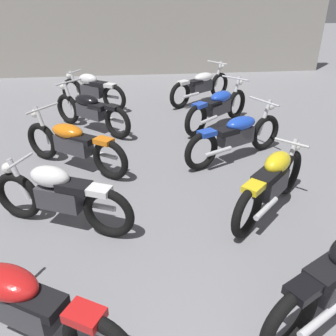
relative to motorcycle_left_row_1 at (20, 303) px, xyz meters
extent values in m
cube|color=#9E998E|center=(1.45, 10.35, 1.35)|extent=(12.72, 0.24, 3.60)
cube|color=#38383D|center=(0.01, -0.01, -0.02)|extent=(0.69, 0.54, 0.28)
ellipsoid|color=red|center=(-0.08, 0.04, 0.20)|extent=(0.68, 0.58, 0.22)
cube|color=black|center=(0.20, -0.12, 0.12)|extent=(0.47, 0.41, 0.10)
cube|color=red|center=(0.57, -0.33, 0.18)|extent=(0.34, 0.31, 0.08)
cylinder|color=silver|center=(0.51, -0.15, -0.14)|extent=(0.51, 0.34, 0.07)
torus|color=black|center=(-0.53, 1.91, -0.12)|extent=(0.66, 0.37, 0.67)
torus|color=black|center=(0.65, 1.38, -0.12)|extent=(0.66, 0.37, 0.67)
cylinder|color=silver|center=(-0.46, 1.88, 0.14)|extent=(0.25, 0.16, 0.56)
cube|color=#38383D|center=(0.06, 1.65, -0.02)|extent=(0.62, 0.45, 0.28)
ellipsoid|color=white|center=(-0.03, 1.69, 0.26)|extent=(0.59, 0.47, 0.26)
cube|color=black|center=(0.26, 1.56, 0.18)|extent=(0.46, 0.38, 0.10)
cube|color=white|center=(0.56, 1.42, 0.18)|extent=(0.34, 0.30, 0.08)
cylinder|color=silver|center=(-0.41, 1.85, 0.40)|extent=(0.23, 0.45, 0.04)
sphere|color=white|center=(-0.59, 1.94, 0.28)|extent=(0.14, 0.14, 0.14)
cylinder|color=silver|center=(0.48, 1.60, -0.14)|extent=(0.53, 0.29, 0.07)
torus|color=black|center=(-0.59, 3.73, -0.12)|extent=(0.61, 0.48, 0.67)
torus|color=black|center=(0.62, 2.85, -0.12)|extent=(0.61, 0.48, 0.67)
cylinder|color=silver|center=(-0.53, 3.68, 0.19)|extent=(0.26, 0.22, 0.66)
cube|color=#38383D|center=(0.02, 3.29, -0.02)|extent=(0.68, 0.58, 0.28)
ellipsoid|color=orange|center=(-0.07, 3.35, 0.20)|extent=(0.67, 0.61, 0.22)
cube|color=black|center=(0.19, 3.16, 0.12)|extent=(0.46, 0.43, 0.10)
cube|color=orange|center=(0.54, 2.91, 0.18)|extent=(0.34, 0.33, 0.08)
cylinder|color=silver|center=(-0.48, 3.65, 0.50)|extent=(0.43, 0.57, 0.04)
sphere|color=white|center=(-0.64, 3.77, 0.38)|extent=(0.14, 0.14, 0.14)
cylinder|color=silver|center=(0.50, 3.10, -0.14)|extent=(0.49, 0.38, 0.07)
torus|color=black|center=(-0.40, 5.54, -0.12)|extent=(0.57, 0.53, 0.67)
torus|color=black|center=(0.71, 4.53, -0.12)|extent=(0.57, 0.53, 0.67)
cylinder|color=silver|center=(-0.34, 5.48, 0.19)|extent=(0.25, 0.24, 0.66)
cube|color=#38383D|center=(0.15, 5.03, -0.02)|extent=(0.65, 0.62, 0.28)
ellipsoid|color=black|center=(0.08, 5.10, 0.20)|extent=(0.66, 0.64, 0.22)
cube|color=black|center=(0.32, 4.88, 0.12)|extent=(0.46, 0.45, 0.10)
cube|color=black|center=(0.64, 4.60, 0.18)|extent=(0.34, 0.34, 0.08)
cylinder|color=silver|center=(-0.30, 5.44, 0.50)|extent=(0.48, 0.53, 0.04)
sphere|color=white|center=(-0.45, 5.58, 0.38)|extent=(0.14, 0.14, 0.14)
cylinder|color=silver|center=(0.61, 4.79, -0.14)|extent=(0.45, 0.42, 0.07)
torus|color=black|center=(-0.49, 7.00, -0.12)|extent=(0.62, 0.46, 0.67)
torus|color=black|center=(0.60, 6.27, -0.12)|extent=(0.62, 0.46, 0.67)
cylinder|color=silver|center=(-0.42, 6.95, 0.14)|extent=(0.24, 0.19, 0.56)
cube|color=#38383D|center=(0.06, 6.64, -0.02)|extent=(0.61, 0.52, 0.28)
ellipsoid|color=white|center=(-0.03, 6.69, 0.26)|extent=(0.59, 0.52, 0.26)
cube|color=black|center=(0.24, 6.51, 0.18)|extent=(0.47, 0.42, 0.10)
cube|color=white|center=(0.51, 6.33, 0.18)|extent=(0.34, 0.32, 0.08)
cylinder|color=silver|center=(-0.37, 6.92, 0.40)|extent=(0.30, 0.42, 0.04)
sphere|color=white|center=(-0.54, 7.03, 0.28)|extent=(0.14, 0.14, 0.14)
cylinder|color=silver|center=(0.46, 6.52, -0.14)|extent=(0.50, 0.36, 0.07)
torus|color=black|center=(2.18, -0.32, -0.12)|extent=(0.64, 0.42, 0.67)
cube|color=black|center=(2.56, -0.11, 0.18)|extent=(0.47, 0.40, 0.10)
cube|color=black|center=(2.27, -0.27, 0.18)|extent=(0.34, 0.31, 0.08)
cylinder|color=silver|center=(2.46, -0.31, -0.14)|extent=(0.52, 0.33, 0.07)
torus|color=black|center=(3.25, 2.14, -0.12)|extent=(0.56, 0.55, 0.67)
torus|color=black|center=(2.32, 1.23, -0.12)|extent=(0.56, 0.55, 0.67)
cylinder|color=silver|center=(3.19, 2.08, 0.14)|extent=(0.22, 0.22, 0.56)
cube|color=#38383D|center=(2.78, 1.68, -0.02)|extent=(0.58, 0.57, 0.28)
ellipsoid|color=yellow|center=(2.85, 1.75, 0.26)|extent=(0.57, 0.56, 0.26)
cube|color=black|center=(2.63, 1.53, 0.18)|extent=(0.45, 0.45, 0.10)
cube|color=yellow|center=(2.39, 1.30, 0.18)|extent=(0.34, 0.34, 0.08)
cylinder|color=silver|center=(3.15, 2.04, 0.40)|extent=(0.36, 0.37, 0.04)
sphere|color=white|center=(3.29, 2.18, 0.28)|extent=(0.14, 0.14, 0.14)
cylinder|color=silver|center=(2.59, 1.31, -0.14)|extent=(0.44, 0.44, 0.07)
torus|color=black|center=(3.44, 3.69, -0.12)|extent=(0.65, 0.40, 0.67)
torus|color=black|center=(2.11, 3.01, -0.12)|extent=(0.65, 0.40, 0.67)
cylinder|color=silver|center=(3.37, 3.66, 0.19)|extent=(0.28, 0.19, 0.66)
cube|color=#38383D|center=(2.78, 3.35, -0.02)|extent=(0.70, 0.51, 0.28)
ellipsoid|color=blue|center=(2.86, 3.40, 0.20)|extent=(0.68, 0.56, 0.22)
cube|color=black|center=(2.58, 3.25, 0.12)|extent=(0.47, 0.40, 0.10)
cube|color=blue|center=(2.20, 3.06, 0.18)|extent=(0.34, 0.31, 0.08)
cylinder|color=silver|center=(3.32, 3.63, 0.50)|extent=(0.34, 0.62, 0.04)
sphere|color=white|center=(3.50, 3.72, 0.38)|extent=(0.14, 0.14, 0.14)
cylinder|color=silver|center=(2.39, 3.01, -0.14)|extent=(0.52, 0.31, 0.07)
torus|color=black|center=(3.41, 5.47, -0.12)|extent=(0.57, 0.53, 0.67)
torus|color=black|center=(2.28, 4.48, -0.12)|extent=(0.57, 0.53, 0.67)
cylinder|color=silver|center=(3.35, 5.42, 0.19)|extent=(0.25, 0.23, 0.66)
cube|color=#38383D|center=(2.85, 4.98, -0.02)|extent=(0.65, 0.62, 0.28)
ellipsoid|color=blue|center=(2.92, 5.04, 0.20)|extent=(0.66, 0.64, 0.22)
cube|color=black|center=(2.68, 4.83, 0.12)|extent=(0.46, 0.44, 0.10)
cube|color=blue|center=(2.36, 4.55, 0.18)|extent=(0.34, 0.34, 0.08)
cylinder|color=silver|center=(3.30, 5.38, 0.50)|extent=(0.48, 0.53, 0.04)
sphere|color=white|center=(3.45, 5.51, 0.38)|extent=(0.14, 0.14, 0.14)
cylinder|color=silver|center=(2.56, 4.55, -0.14)|extent=(0.46, 0.42, 0.07)
torus|color=black|center=(3.43, 7.23, -0.12)|extent=(0.61, 0.48, 0.67)
torus|color=black|center=(2.22, 6.35, -0.12)|extent=(0.61, 0.48, 0.67)
cylinder|color=silver|center=(3.37, 7.19, 0.19)|extent=(0.26, 0.22, 0.66)
cube|color=#38383D|center=(2.83, 6.79, -0.02)|extent=(0.67, 0.58, 0.28)
ellipsoid|color=white|center=(2.91, 6.85, 0.20)|extent=(0.67, 0.61, 0.22)
cube|color=black|center=(2.65, 6.66, 0.12)|extent=(0.46, 0.43, 0.10)
cube|color=white|center=(2.30, 6.41, 0.18)|extent=(0.34, 0.33, 0.08)
cylinder|color=silver|center=(3.32, 7.15, 0.50)|extent=(0.43, 0.57, 0.04)
sphere|color=white|center=(3.48, 7.27, 0.38)|extent=(0.14, 0.14, 0.14)
cylinder|color=silver|center=(2.50, 6.39, -0.14)|extent=(0.49, 0.38, 0.07)
camera|label=1|loc=(0.98, -2.15, 2.31)|focal=37.51mm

